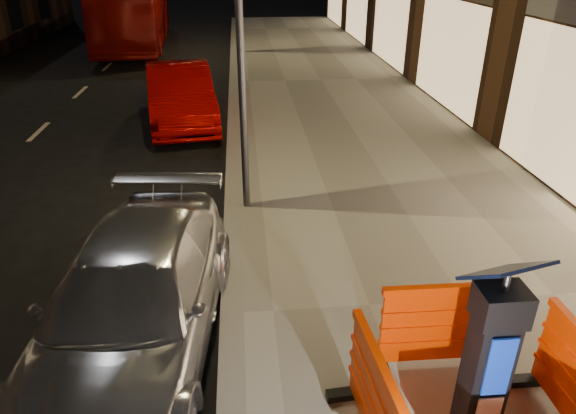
{
  "coord_description": "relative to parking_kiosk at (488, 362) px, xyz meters",
  "views": [
    {
      "loc": [
        0.22,
        -5.18,
        4.26
      ],
      "look_at": [
        0.8,
        1.0,
        1.1
      ],
      "focal_mm": 32.0,
      "sensor_mm": 36.0,
      "label": 1
    }
  ],
  "objects": [
    {
      "name": "sidewalk",
      "position": [
        0.77,
        2.05,
        -1.02
      ],
      "size": [
        6.0,
        60.0,
        0.15
      ],
      "primitive_type": "cube",
      "color": "gray",
      "rests_on": "ground"
    },
    {
      "name": "kerb",
      "position": [
        -2.23,
        2.05,
        -1.02
      ],
      "size": [
        0.3,
        60.0,
        0.15
      ],
      "primitive_type": "cube",
      "color": "slate",
      "rests_on": "ground"
    },
    {
      "name": "parking_kiosk",
      "position": [
        0.0,
        0.0,
        0.0
      ],
      "size": [
        0.62,
        0.62,
        1.9
      ],
      "primitive_type": "cube",
      "rotation": [
        0.0,
        0.0,
        0.04
      ],
      "color": "black",
      "rests_on": "sidewalk"
    },
    {
      "name": "bus_doubledecker",
      "position": [
        -6.82,
        22.95,
        -1.1
      ],
      "size": [
        3.33,
        11.07,
        3.04
      ],
      "primitive_type": "imported",
      "rotation": [
        0.0,
        0.0,
        0.07
      ],
      "color": "#980C08",
      "rests_on": "ground"
    },
    {
      "name": "car_red",
      "position": [
        -3.59,
        10.46,
        -1.1
      ],
      "size": [
        2.27,
        4.79,
        1.52
      ],
      "primitive_type": "imported",
      "rotation": [
        0.0,
        0.0,
        0.15
      ],
      "color": "#9C0300",
      "rests_on": "ground"
    },
    {
      "name": "street_lamp_mid",
      "position": [
        -1.98,
        5.05,
        2.05
      ],
      "size": [
        0.12,
        0.12,
        6.0
      ],
      "primitive_type": "cylinder",
      "color": "#3F3F44",
      "rests_on": "sidewalk"
    },
    {
      "name": "car_silver",
      "position": [
        -3.32,
        1.73,
        -1.1
      ],
      "size": [
        2.29,
        4.74,
        1.33
      ],
      "primitive_type": "imported",
      "rotation": [
        0.0,
        0.0,
        -0.09
      ],
      "color": "silver",
      "rests_on": "ground"
    },
    {
      "name": "ground_plane",
      "position": [
        -2.23,
        2.05,
        -1.1
      ],
      "size": [
        120.0,
        120.0,
        0.0
      ],
      "primitive_type": "plane",
      "color": "black",
      "rests_on": "ground"
    },
    {
      "name": "barrier_back",
      "position": [
        0.0,
        0.95,
        -0.42
      ],
      "size": [
        1.37,
        0.58,
        1.06
      ],
      "primitive_type": "cube",
      "rotation": [
        0.0,
        0.0,
        -0.01
      ],
      "color": "#FF3A00",
      "rests_on": "sidewalk"
    },
    {
      "name": "barrier_kerbside",
      "position": [
        -0.95,
        0.0,
        -0.42
      ],
      "size": [
        0.66,
        1.4,
        1.06
      ],
      "primitive_type": "cube",
      "rotation": [
        0.0,
        0.0,
        1.65
      ],
      "color": "#FF3A00",
      "rests_on": "sidewalk"
    }
  ]
}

